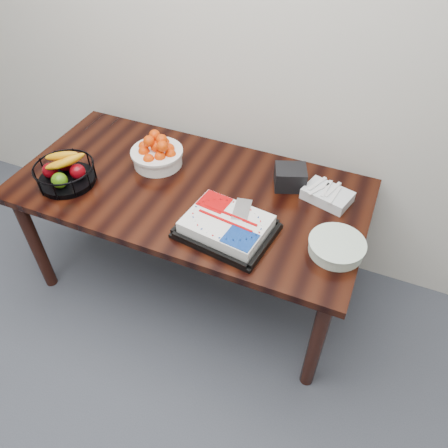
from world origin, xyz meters
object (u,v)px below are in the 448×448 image
at_px(napkin_box, 290,177).
at_px(table, 190,200).
at_px(tangerine_bowl, 157,152).
at_px(plate_stack, 336,247).
at_px(fruit_basket, 65,172).
at_px(cake_tray, 227,226).

bearing_deg(napkin_box, table, -155.54).
distance_m(tangerine_bowl, plate_stack, 1.06).
height_order(table, fruit_basket, fruit_basket).
xyz_separation_m(cake_tray, napkin_box, (0.16, 0.43, 0.02)).
xyz_separation_m(tangerine_bowl, plate_stack, (1.03, -0.26, -0.05)).
relative_size(table, cake_tray, 3.94).
bearing_deg(plate_stack, cake_tray, -170.99).
bearing_deg(cake_tray, fruit_basket, 179.07).
relative_size(table, tangerine_bowl, 6.47).
height_order(tangerine_bowl, plate_stack, tangerine_bowl).
bearing_deg(tangerine_bowl, fruit_basket, -137.32).
height_order(table, napkin_box, napkin_box).
relative_size(table, napkin_box, 11.68).
distance_m(fruit_basket, napkin_box, 1.14).
distance_m(plate_stack, napkin_box, 0.48).
xyz_separation_m(plate_stack, napkin_box, (-0.32, 0.36, 0.02)).
bearing_deg(napkin_box, fruit_basket, -158.43).
bearing_deg(tangerine_bowl, cake_tray, -31.82).
bearing_deg(cake_tray, napkin_box, 69.22).
xyz_separation_m(table, cake_tray, (0.30, -0.22, 0.13)).
bearing_deg(fruit_basket, tangerine_bowl, 42.68).
bearing_deg(plate_stack, table, 169.60).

